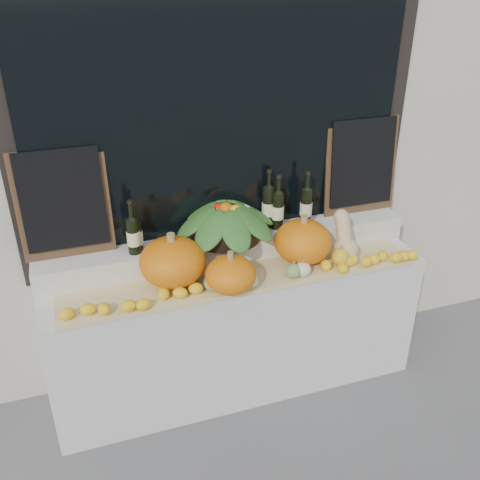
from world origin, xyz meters
name	(u,v)px	position (x,y,z in m)	size (l,w,h in m)	color
storefront_facade	(197,13)	(0.00, 2.25, 2.25)	(7.00, 0.94, 4.50)	beige
display_sill	(236,328)	(0.00, 1.52, 0.44)	(2.30, 0.55, 0.88)	silver
rear_tier	(228,246)	(0.00, 1.68, 0.96)	(2.30, 0.25, 0.16)	silver
straw_bedding	(243,278)	(0.00, 1.40, 0.89)	(2.10, 0.32, 0.03)	tan
pumpkin_left	(173,262)	(-0.39, 1.47, 1.04)	(0.37, 0.37, 0.27)	orange
pumpkin_right	(303,242)	(0.40, 1.46, 1.04)	(0.35, 0.35, 0.26)	orange
pumpkin_center	(231,275)	(-0.11, 1.28, 1.01)	(0.28, 0.28, 0.21)	orange
butternut_squash	(344,240)	(0.66, 1.41, 1.03)	(0.16, 0.21, 0.30)	#DFB683
decorative_gourds	(273,272)	(0.15, 1.31, 0.95)	(0.90, 0.15, 0.14)	#295D1C
lemon_heap	(249,282)	(0.00, 1.29, 0.94)	(2.20, 0.16, 0.06)	yellow
produce_bowl	(226,220)	(-0.02, 1.66, 1.15)	(0.65, 0.65, 0.24)	black
wine_bottle_far_left	(133,235)	(-0.57, 1.64, 1.15)	(0.08, 0.08, 0.33)	black
wine_bottle_near_left	(136,235)	(-0.56, 1.67, 1.14)	(0.08, 0.08, 0.30)	black
wine_bottle_tall	(269,206)	(0.28, 1.71, 1.18)	(0.08, 0.08, 0.38)	black
wine_bottle_near_right	(278,210)	(0.32, 1.67, 1.16)	(0.08, 0.08, 0.35)	black
wine_bottle_far_right	(306,206)	(0.50, 1.66, 1.17)	(0.08, 0.08, 0.36)	black
chalkboard_left	(63,202)	(-0.92, 1.74, 1.36)	(0.50, 0.08, 0.62)	#4C331E
chalkboard_right	(362,165)	(0.92, 1.74, 1.36)	(0.50, 0.08, 0.62)	#4C331E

